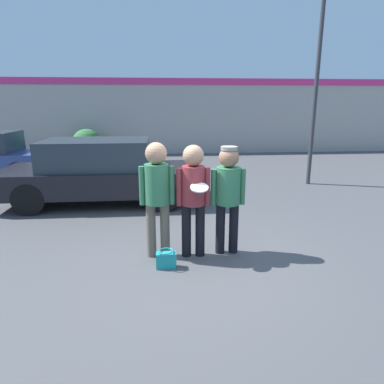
% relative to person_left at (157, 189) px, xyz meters
% --- Properties ---
extents(ground_plane, '(56.00, 56.00, 0.00)m').
position_rel_person_left_xyz_m(ground_plane, '(0.64, -0.20, -1.12)').
color(ground_plane, '#4C4C4F').
extents(storefront_building, '(24.00, 0.22, 3.53)m').
position_rel_person_left_xyz_m(storefront_building, '(0.64, 11.58, 0.67)').
color(storefront_building, '#B2A89E').
rests_on(storefront_building, ground).
extents(person_left, '(0.55, 0.38, 1.84)m').
position_rel_person_left_xyz_m(person_left, '(0.00, 0.00, 0.00)').
color(person_left, '#665B4C').
rests_on(person_left, ground).
extents(person_middle_with_frisbee, '(0.52, 0.57, 1.80)m').
position_rel_person_left_xyz_m(person_middle_with_frisbee, '(0.56, -0.05, -0.03)').
color(person_middle_with_frisbee, black).
rests_on(person_middle_with_frisbee, ground).
extents(person_right, '(0.56, 0.39, 1.76)m').
position_rel_person_left_xyz_m(person_right, '(1.12, 0.02, -0.05)').
color(person_right, black).
rests_on(person_right, ground).
extents(parked_car_near, '(4.76, 1.95, 1.56)m').
position_rel_person_left_xyz_m(parked_car_near, '(-1.40, 3.22, -0.34)').
color(parked_car_near, black).
rests_on(parked_car_near, ground).
extents(street_lamp, '(1.16, 0.35, 6.55)m').
position_rel_person_left_xyz_m(street_lamp, '(4.73, 4.72, 2.82)').
color(street_lamp, '#38383D').
rests_on(street_lamp, ground).
extents(shrub, '(1.28, 1.28, 1.28)m').
position_rel_person_left_xyz_m(shrub, '(-3.26, 10.76, -0.48)').
color(shrub, '#387A3D').
rests_on(shrub, ground).
extents(handbag, '(0.30, 0.23, 0.28)m').
position_rel_person_left_xyz_m(handbag, '(0.11, -0.44, -0.98)').
color(handbag, teal).
rests_on(handbag, ground).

